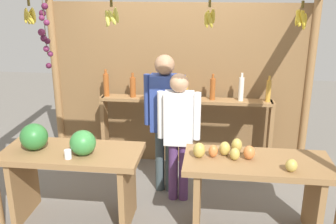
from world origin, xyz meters
The scene contains 7 objects.
ground_plane centered at (0.00, 0.00, 0.00)m, with size 12.00×12.00×0.00m, color slate.
market_stall centered at (-0.01, 0.44, 1.40)m, with size 3.51×1.89×2.44m.
fruit_counter_left centered at (-0.97, -0.68, 0.67)m, with size 1.42×0.64×1.08m.
fruit_counter_right centered at (0.91, -0.67, 0.61)m, with size 1.42×0.64×0.96m.
bottle_shelf_unit centered at (0.12, 0.67, 0.82)m, with size 2.25×0.22×1.36m.
vendor_man centered at (-0.07, 0.07, 1.01)m, with size 0.48×0.23×1.68m.
vendor_woman centered at (0.11, -0.12, 0.90)m, with size 0.48×0.21×1.51m.
Camera 1 is at (0.49, -4.17, 2.46)m, focal length 41.86 mm.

